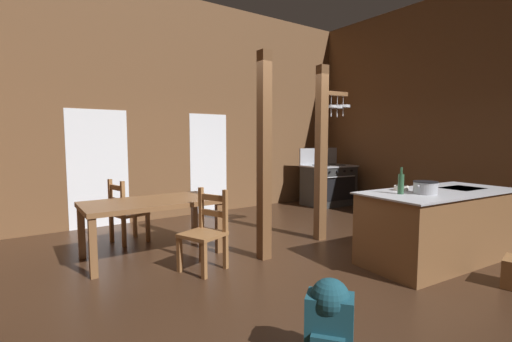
% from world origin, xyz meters
% --- Properties ---
extents(ground_plane, '(8.60, 7.62, 0.10)m').
position_xyz_m(ground_plane, '(0.00, 0.00, -0.05)').
color(ground_plane, '#382316').
extents(wall_back, '(8.60, 0.14, 4.28)m').
position_xyz_m(wall_back, '(0.00, 3.48, 2.14)').
color(wall_back, brown).
rests_on(wall_back, ground_plane).
extents(wall_right, '(0.14, 7.62, 4.28)m').
position_xyz_m(wall_right, '(3.97, 0.00, 2.14)').
color(wall_right, brown).
rests_on(wall_right, ground_plane).
extents(glazed_door_back_left, '(1.00, 0.01, 2.05)m').
position_xyz_m(glazed_door_back_left, '(-1.75, 3.41, 1.02)').
color(glazed_door_back_left, white).
rests_on(glazed_door_back_left, ground_plane).
extents(glazed_panel_back_right, '(0.84, 0.01, 2.05)m').
position_xyz_m(glazed_panel_back_right, '(0.39, 3.41, 1.02)').
color(glazed_panel_back_right, white).
rests_on(glazed_panel_back_right, ground_plane).
extents(kitchen_island, '(2.23, 1.13, 0.90)m').
position_xyz_m(kitchen_island, '(1.40, -0.92, 0.45)').
color(kitchen_island, brown).
rests_on(kitchen_island, ground_plane).
extents(stove_range, '(1.19, 0.89, 1.32)m').
position_xyz_m(stove_range, '(3.07, 2.57, 0.48)').
color(stove_range, '#2F2F2F').
rests_on(stove_range, ground_plane).
extents(support_post_with_pot_rack, '(0.61, 0.24, 2.63)m').
position_xyz_m(support_post_with_pot_rack, '(0.89, 0.63, 1.41)').
color(support_post_with_pot_rack, brown).
rests_on(support_post_with_pot_rack, ground_plane).
extents(support_post_center, '(0.14, 0.14, 2.63)m').
position_xyz_m(support_post_center, '(-0.38, 0.41, 1.32)').
color(support_post_center, brown).
rests_on(support_post_center, ground_plane).
extents(dining_table, '(1.71, 0.92, 0.74)m').
position_xyz_m(dining_table, '(-1.53, 1.35, 0.65)').
color(dining_table, brown).
rests_on(dining_table, ground_plane).
extents(ladderback_chair_near_window, '(0.57, 0.57, 0.95)m').
position_xyz_m(ladderback_chair_near_window, '(-1.17, 0.51, 0.45)').
color(ladderback_chair_near_window, olive).
rests_on(ladderback_chair_near_window, ground_plane).
extents(ladderback_chair_by_post, '(0.53, 0.53, 0.95)m').
position_xyz_m(ladderback_chair_by_post, '(-1.64, 2.16, 0.45)').
color(ladderback_chair_by_post, olive).
rests_on(ladderback_chair_by_post, ground_plane).
extents(backpack, '(0.39, 0.39, 0.60)m').
position_xyz_m(backpack, '(-1.29, -1.58, 0.31)').
color(backpack, '#194756').
rests_on(backpack, ground_plane).
extents(stockpot_on_counter, '(0.35, 0.28, 0.15)m').
position_xyz_m(stockpot_on_counter, '(0.99, -0.95, 0.97)').
color(stockpot_on_counter, '#A8AAB2').
rests_on(stockpot_on_counter, kitchen_island).
extents(mixing_bowl_on_counter, '(0.17, 0.17, 0.06)m').
position_xyz_m(mixing_bowl_on_counter, '(1.01, -0.62, 0.93)').
color(mixing_bowl_on_counter, silver).
rests_on(mixing_bowl_on_counter, kitchen_island).
extents(bottle_tall_on_counter, '(0.07, 0.07, 0.32)m').
position_xyz_m(bottle_tall_on_counter, '(0.74, -0.79, 1.02)').
color(bottle_tall_on_counter, '#2D5638').
rests_on(bottle_tall_on_counter, kitchen_island).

